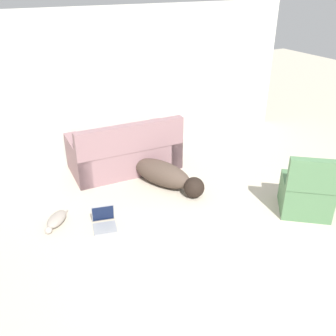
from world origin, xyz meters
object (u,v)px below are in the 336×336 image
object	(u,v)px
dog	(166,175)
side_chair	(307,193)
couch	(125,152)
laptop_open	(104,219)
cat	(56,220)

from	to	relation	value
dog	side_chair	distance (m)	1.97
couch	laptop_open	distance (m)	1.57
side_chair	laptop_open	bearing A→B (deg)	16.58
cat	laptop_open	bearing A→B (deg)	102.14
cat	side_chair	distance (m)	3.26
couch	laptop_open	bearing A→B (deg)	60.03
laptop_open	side_chair	world-z (taller)	side_chair
couch	side_chair	xyz separation A→B (m)	(1.60, -2.31, 0.01)
dog	side_chair	size ratio (longest dim) A/B	1.66
laptop_open	side_chair	xyz separation A→B (m)	(2.45, -1.00, 0.21)
couch	dog	xyz separation A→B (m)	(0.31, -0.82, -0.11)
dog	couch	bearing A→B (deg)	177.36
couch	laptop_open	size ratio (longest dim) A/B	4.74
couch	dog	size ratio (longest dim) A/B	1.20
dog	laptop_open	distance (m)	1.26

